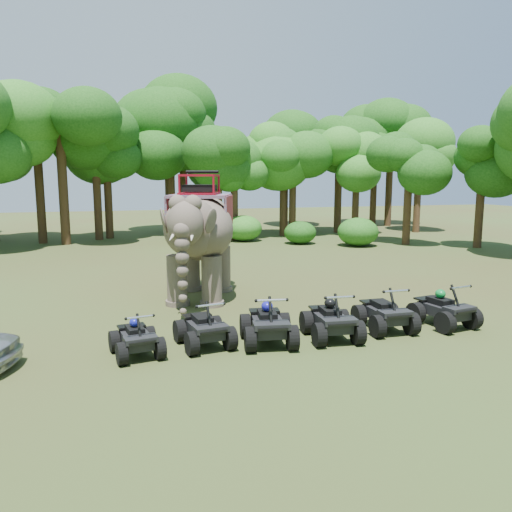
{
  "coord_description": "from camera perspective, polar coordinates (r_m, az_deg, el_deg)",
  "views": [
    {
      "loc": [
        -4.32,
        -13.88,
        4.38
      ],
      "look_at": [
        0.0,
        1.2,
        1.9
      ],
      "focal_mm": 35.0,
      "sensor_mm": 36.0,
      "label": 1
    }
  ],
  "objects": [
    {
      "name": "atv_2",
      "position": [
        13.3,
        1.38,
        -7.14
      ],
      "size": [
        1.62,
        2.04,
        1.37
      ],
      "primitive_type": null,
      "rotation": [
        0.0,
        0.0,
        -0.15
      ],
      "color": "black",
      "rests_on": "ground"
    },
    {
      "name": "tree_41",
      "position": [
        47.37,
        13.35,
        9.17
      ],
      "size": [
        6.63,
        6.63,
        9.47
      ],
      "primitive_type": null,
      "color": "#195114",
      "rests_on": "ground"
    },
    {
      "name": "tree_34",
      "position": [
        40.82,
        -8.31,
        10.13
      ],
      "size": [
        7.37,
        7.37,
        10.53
      ],
      "primitive_type": null,
      "color": "#195114",
      "rests_on": "ground"
    },
    {
      "name": "atv_4",
      "position": [
        14.91,
        14.51,
        -5.74
      ],
      "size": [
        1.35,
        1.83,
        1.33
      ],
      "primitive_type": null,
      "rotation": [
        0.0,
        0.0,
        -0.03
      ],
      "color": "black",
      "rests_on": "ground"
    },
    {
      "name": "tree_4",
      "position": [
        34.11,
        16.98,
        6.95
      ],
      "size": [
        4.76,
        4.76,
        6.8
      ],
      "primitive_type": null,
      "color": "#195114",
      "rests_on": "ground"
    },
    {
      "name": "atv_5",
      "position": [
        15.85,
        20.68,
        -5.16
      ],
      "size": [
        1.59,
        1.99,
        1.33
      ],
      "primitive_type": null,
      "rotation": [
        0.0,
        0.0,
        0.17
      ],
      "color": "black",
      "rests_on": "ground"
    },
    {
      "name": "tree_2",
      "position": [
        37.6,
        4.22,
        7.94
      ],
      "size": [
        5.2,
        5.2,
        7.42
      ],
      "primitive_type": null,
      "color": "#195114",
      "rests_on": "ground"
    },
    {
      "name": "elephant",
      "position": [
        18.16,
        -6.43,
        2.35
      ],
      "size": [
        4.17,
        5.97,
        4.6
      ],
      "primitive_type": null,
      "rotation": [
        0.0,
        0.0,
        -0.36
      ],
      "color": "#50433A",
      "rests_on": "ground"
    },
    {
      "name": "tree_1",
      "position": [
        34.97,
        -2.5,
        7.41
      ],
      "size": [
        4.8,
        4.8,
        6.85
      ],
      "primitive_type": null,
      "color": "#195114",
      "rests_on": "ground"
    },
    {
      "name": "tree_35",
      "position": [
        34.96,
        -21.31,
        9.41
      ],
      "size": [
        7.01,
        7.01,
        10.02
      ],
      "primitive_type": null,
      "color": "#195114",
      "rests_on": "ground"
    },
    {
      "name": "tree_39",
      "position": [
        47.1,
        15.03,
        9.49
      ],
      "size": [
        7.06,
        7.06,
        10.09
      ],
      "primitive_type": null,
      "color": "#195114",
      "rests_on": "ground"
    },
    {
      "name": "tree_31",
      "position": [
        37.74,
        3.15,
        8.6
      ],
      "size": [
        5.79,
        5.79,
        8.28
      ],
      "primitive_type": null,
      "color": "#195114",
      "rests_on": "ground"
    },
    {
      "name": "tree_43",
      "position": [
        36.89,
        -17.76,
        8.16
      ],
      "size": [
        5.77,
        5.77,
        8.24
      ],
      "primitive_type": null,
      "color": "#195114",
      "rests_on": "ground"
    },
    {
      "name": "ground",
      "position": [
        15.18,
        1.26,
        -7.79
      ],
      "size": [
        110.0,
        110.0,
        0.0
      ],
      "primitive_type": "plane",
      "color": "#47381E",
      "rests_on": "ground"
    },
    {
      "name": "tree_3",
      "position": [
        38.39,
        11.35,
        7.53
      ],
      "size": [
        4.93,
        4.93,
        7.05
      ],
      "primitive_type": null,
      "color": "#195114",
      "rests_on": "ground"
    },
    {
      "name": "tree_0",
      "position": [
        38.54,
        -9.65,
        8.24
      ],
      "size": [
        5.55,
        5.55,
        7.93
      ],
      "primitive_type": null,
      "color": "#195114",
      "rests_on": "ground"
    },
    {
      "name": "atv_3",
      "position": [
        13.84,
        8.63,
        -6.65
      ],
      "size": [
        1.49,
        1.93,
        1.35
      ],
      "primitive_type": null,
      "rotation": [
        0.0,
        0.0,
        -0.09
      ],
      "color": "black",
      "rests_on": "ground"
    },
    {
      "name": "tree_45",
      "position": [
        43.06,
        -4.43,
        8.16
      ],
      "size": [
        5.29,
        5.29,
        7.56
      ],
      "primitive_type": null,
      "color": "#195114",
      "rests_on": "ground"
    },
    {
      "name": "tree_40",
      "position": [
        42.14,
        18.05,
        8.03
      ],
      "size": [
        5.6,
        5.6,
        7.99
      ],
      "primitive_type": null,
      "color": "#195114",
      "rests_on": "ground"
    },
    {
      "name": "tree_28",
      "position": [
        36.25,
        -23.58,
        8.37
      ],
      "size": [
        6.24,
        6.24,
        8.92
      ],
      "primitive_type": null,
      "color": "#195114",
      "rests_on": "ground"
    },
    {
      "name": "tree_36",
      "position": [
        42.2,
        -10.01,
        10.12
      ],
      "size": [
        7.44,
        7.44,
        10.63
      ],
      "primitive_type": null,
      "color": "#195114",
      "rests_on": "ground"
    },
    {
      "name": "tree_37",
      "position": [
        44.28,
        3.33,
        9.17
      ],
      "size": [
        6.35,
        6.35,
        9.08
      ],
      "primitive_type": null,
      "color": "#195114",
      "rests_on": "ground"
    },
    {
      "name": "tree_30",
      "position": [
        40.42,
        9.41,
        9.09
      ],
      "size": [
        6.35,
        6.35,
        9.07
      ],
      "primitive_type": null,
      "color": "#195114",
      "rests_on": "ground"
    },
    {
      "name": "atv_0",
      "position": [
        12.82,
        -13.54,
        -8.56
      ],
      "size": [
        1.37,
        1.71,
        1.15
      ],
      "primitive_type": null,
      "rotation": [
        0.0,
        0.0,
        0.17
      ],
      "color": "black",
      "rests_on": "ground"
    },
    {
      "name": "tree_29",
      "position": [
        37.6,
        -16.62,
        8.36
      ],
      "size": [
        5.9,
        5.9,
        8.42
      ],
      "primitive_type": null,
      "color": "#195114",
      "rests_on": "ground"
    },
    {
      "name": "atv_1",
      "position": [
        13.2,
        -5.97,
        -7.54
      ],
      "size": [
        1.48,
        1.87,
        1.27
      ],
      "primitive_type": null,
      "rotation": [
        0.0,
        0.0,
        0.14
      ],
      "color": "black",
      "rests_on": "ground"
    },
    {
      "name": "tree_33",
      "position": [
        34.61,
        -4.33,
        7.8
      ],
      "size": [
        5.16,
        5.16,
        7.36
      ],
      "primitive_type": null,
      "color": "#195114",
      "rests_on": "ground"
    },
    {
      "name": "tree_5",
      "position": [
        34.11,
        24.29,
        6.52
      ],
      "size": [
        4.74,
        4.74,
        6.77
      ],
      "primitive_type": null,
      "color": "#195114",
      "rests_on": "ground"
    }
  ]
}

